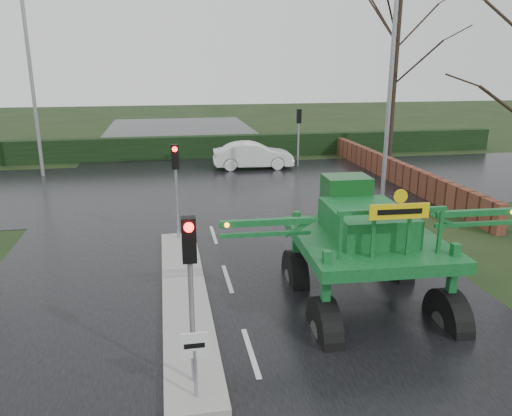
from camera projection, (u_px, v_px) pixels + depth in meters
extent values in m
plane|color=black|center=(251.00, 353.00, 11.02)|extent=(140.00, 140.00, 0.00)
cube|color=black|center=(209.00, 219.00, 20.46)|extent=(14.00, 80.00, 0.02)
cube|color=black|center=(198.00, 186.00, 26.12)|extent=(80.00, 12.00, 0.02)
cube|color=gray|center=(185.00, 295.00, 13.60)|extent=(1.20, 10.00, 0.16)
cube|color=black|center=(189.00, 147.00, 33.47)|extent=(44.00, 0.90, 1.50)
cube|color=#592D1E|center=(386.00, 167.00, 27.81)|extent=(0.40, 20.00, 1.20)
cylinder|color=gray|center=(195.00, 374.00, 9.19)|extent=(0.07, 0.07, 1.00)
cube|color=silver|center=(194.00, 345.00, 9.02)|extent=(0.50, 0.04, 0.50)
cube|color=black|center=(194.00, 346.00, 9.00)|extent=(0.38, 0.01, 0.10)
cylinder|color=gray|center=(192.00, 308.00, 9.36)|extent=(0.10, 0.10, 3.50)
cube|color=black|center=(189.00, 240.00, 8.98)|extent=(0.26, 0.22, 0.85)
sphere|color=#FF0C07|center=(189.00, 227.00, 8.78)|extent=(0.18, 0.18, 0.18)
cylinder|color=gray|center=(177.00, 195.00, 17.38)|extent=(0.10, 0.10, 3.50)
cube|color=black|center=(175.00, 157.00, 17.01)|extent=(0.26, 0.22, 0.85)
sphere|color=#FF0C07|center=(175.00, 149.00, 16.81)|extent=(0.18, 0.18, 0.18)
cylinder|color=gray|center=(298.00, 138.00, 30.56)|extent=(0.10, 0.10, 3.50)
cube|color=black|center=(299.00, 116.00, 30.18)|extent=(0.26, 0.22, 0.85)
sphere|color=#FF0C07|center=(299.00, 111.00, 30.23)|extent=(0.18, 0.18, 0.18)
cylinder|color=gray|center=(390.00, 90.00, 22.45)|extent=(0.20, 0.20, 10.00)
cylinder|color=gray|center=(32.00, 86.00, 27.01)|extent=(0.20, 0.20, 10.00)
cylinder|color=black|center=(394.00, 83.00, 31.74)|extent=(0.32, 0.32, 10.00)
cylinder|color=black|center=(250.00, 276.00, 12.88)|extent=(0.54, 1.76, 1.74)
cylinder|color=#595B56|center=(250.00, 276.00, 12.88)|extent=(0.54, 0.63, 0.61)
cube|color=#0E4F1C|center=(250.00, 237.00, 12.57)|extent=(0.20, 0.20, 2.00)
cylinder|color=black|center=(366.00, 269.00, 13.32)|extent=(0.54, 1.76, 1.74)
cylinder|color=#595B56|center=(366.00, 269.00, 13.32)|extent=(0.54, 0.63, 0.61)
cube|color=#0E4F1C|center=(368.00, 231.00, 13.01)|extent=(0.20, 0.20, 2.00)
cylinder|color=black|center=(271.00, 340.00, 9.90)|extent=(0.54, 1.76, 1.74)
cylinder|color=#595B56|center=(271.00, 340.00, 9.90)|extent=(0.54, 0.63, 0.61)
cube|color=#0E4F1C|center=(271.00, 290.00, 9.60)|extent=(0.20, 0.20, 2.00)
cylinder|color=black|center=(419.00, 328.00, 10.34)|extent=(0.54, 1.76, 1.74)
cylinder|color=#595B56|center=(419.00, 328.00, 10.34)|extent=(0.54, 0.63, 0.61)
cube|color=#0E4F1C|center=(424.00, 280.00, 10.04)|extent=(0.20, 0.20, 2.00)
cube|color=#0E4F1C|center=(328.00, 233.00, 11.15)|extent=(3.81, 4.31, 0.30)
cube|color=#0E4F1C|center=(327.00, 210.00, 11.18)|extent=(2.01, 2.68, 0.78)
cube|color=#11481A|center=(308.00, 180.00, 12.75)|extent=(1.34, 1.09, 1.13)
cube|color=#0E4F1C|center=(352.00, 193.00, 9.48)|extent=(2.61, 0.20, 0.10)
cube|color=#0E4F1C|center=(203.00, 208.00, 10.21)|extent=(2.26, 0.24, 0.16)
sphere|color=orange|center=(155.00, 211.00, 9.99)|extent=(0.12, 0.12, 0.12)
cube|color=#0E4F1C|center=(456.00, 198.00, 10.99)|extent=(2.26, 0.24, 0.16)
sphere|color=orange|center=(498.00, 197.00, 11.04)|extent=(0.12, 0.12, 0.12)
cube|color=yellow|center=(358.00, 193.00, 9.12)|extent=(1.39, 0.10, 0.35)
cube|color=black|center=(358.00, 193.00, 9.12)|extent=(1.04, 0.05, 0.12)
cylinder|color=yellow|center=(359.00, 175.00, 9.03)|extent=(0.31, 0.05, 0.31)
imported|color=white|center=(253.00, 168.00, 30.44)|extent=(4.89, 1.91, 1.59)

